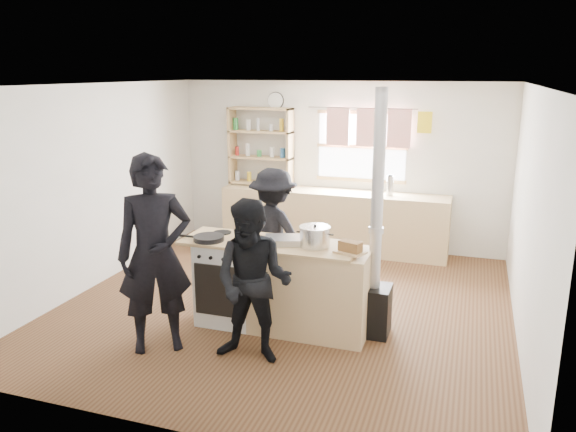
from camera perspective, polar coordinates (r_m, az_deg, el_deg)
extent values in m
cube|color=brown|center=(6.62, -0.20, -9.05)|extent=(5.00, 5.00, 0.01)
cube|color=#D2B37E|center=(8.49, 4.58, -0.47)|extent=(3.40, 0.55, 0.90)
cube|color=tan|center=(8.84, -2.75, 3.39)|extent=(1.00, 0.28, 0.03)
cube|color=tan|center=(8.77, -2.78, 5.96)|extent=(1.00, 0.28, 0.03)
cube|color=tan|center=(8.72, -2.82, 8.56)|extent=(1.00, 0.28, 0.03)
cube|color=tan|center=(8.69, -2.84, 10.85)|extent=(1.00, 0.28, 0.03)
cube|color=tan|center=(8.93, -5.69, 7.13)|extent=(0.04, 0.28, 1.20)
cube|color=tan|center=(8.59, 0.21, 6.90)|extent=(0.04, 0.28, 1.20)
cylinder|color=silver|center=(8.20, 10.32, 3.05)|extent=(0.10, 0.10, 0.28)
cube|color=white|center=(6.13, -5.88, -6.53)|extent=(0.60, 0.60, 0.90)
cube|color=#D8B682|center=(5.83, 2.29, -7.56)|extent=(1.20, 0.60, 0.90)
cube|color=tan|center=(5.81, -1.94, -2.78)|extent=(1.84, 0.64, 0.03)
cylinder|color=black|center=(5.90, -8.05, -2.25)|extent=(0.32, 0.32, 0.05)
cylinder|color=#2E5C1F|center=(5.89, -8.05, -2.11)|extent=(0.29, 0.29, 0.02)
cube|color=silver|center=(5.75, -0.53, -2.47)|extent=(0.43, 0.38, 0.07)
cube|color=brown|center=(5.74, -0.53, -2.28)|extent=(0.37, 0.32, 0.02)
cylinder|color=#BABABD|center=(6.03, -3.96, -1.32)|extent=(0.20, 0.20, 0.14)
cylinder|color=#BABABD|center=(6.01, -3.97, -0.63)|extent=(0.21, 0.21, 0.01)
sphere|color=black|center=(6.01, -3.97, -0.50)|extent=(0.03, 0.03, 0.03)
cylinder|color=silver|center=(5.63, 2.74, -2.15)|extent=(0.30, 0.30, 0.20)
cylinder|color=silver|center=(5.61, 2.75, -1.13)|extent=(0.31, 0.31, 0.01)
sphere|color=black|center=(5.60, 2.75, -0.99)|extent=(0.03, 0.03, 0.03)
cube|color=tan|center=(5.48, 6.33, -3.68)|extent=(0.33, 0.28, 0.02)
cube|color=olive|center=(5.46, 6.35, -3.08)|extent=(0.24, 0.18, 0.10)
cube|color=black|center=(5.92, 8.61, -9.43)|extent=(0.35, 0.35, 0.51)
cylinder|color=#ADADB2|center=(5.53, 9.09, 2.49)|extent=(0.12, 0.12, 1.99)
imported|color=black|center=(5.46, -13.39, -3.83)|extent=(0.84, 0.77, 1.92)
imported|color=black|center=(5.17, -3.56, -6.73)|extent=(0.78, 0.62, 1.55)
imported|color=black|center=(6.69, -1.47, -1.69)|extent=(1.11, 0.81, 1.55)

